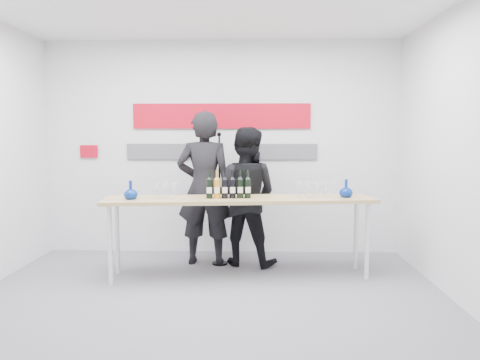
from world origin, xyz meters
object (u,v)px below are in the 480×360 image
Objects in this scene: presenter_left at (205,188)px; presenter_right at (245,196)px; mic_stand at (220,225)px; tasting_table at (240,204)px.

presenter_left reaches higher than presenter_right.
presenter_right is at bearing 0.52° from mic_stand.
presenter_right is at bearing -177.25° from presenter_left.
mic_stand is at bearing 113.21° from tasting_table.
presenter_left is 0.51m from mic_stand.
presenter_left reaches higher than tasting_table.
mic_stand reaches higher than tasting_table.
mic_stand is (-0.33, -0.04, -0.37)m from presenter_right.
presenter_left is 1.12× the size of presenter_right.
presenter_left reaches higher than mic_stand.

